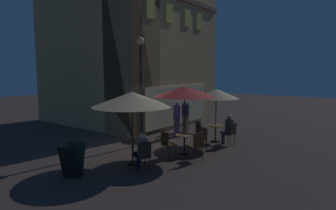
{
  "coord_description": "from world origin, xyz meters",
  "views": [
    {
      "loc": [
        -7.97,
        -7.42,
        3.03
      ],
      "look_at": [
        1.99,
        0.09,
        1.58
      ],
      "focal_mm": 30.05,
      "sensor_mm": 36.0,
      "label": 1
    }
  ],
  "objects_px": {
    "patron_standing_3": "(177,119)",
    "patron_standing_4": "(186,115)",
    "patio_umbrella_1": "(185,92)",
    "patron_seated_0": "(228,128)",
    "patron_standing_2": "(185,117)",
    "patio_umbrella_2": "(132,99)",
    "cafe_chair_3": "(167,142)",
    "cafe_chair_0": "(200,131)",
    "cafe_chair_1": "(231,132)",
    "cafe_chair_4": "(197,144)",
    "cafe_chair_5": "(144,154)",
    "cafe_table_1": "(184,141)",
    "patio_umbrella_0": "(216,94)",
    "cafe_chair_2": "(202,137)",
    "patron_seated_1": "(142,149)",
    "street_lamp_near_corner": "(141,73)",
    "menu_sandwich_board": "(72,161)",
    "cafe_table_2": "(133,147)",
    "cafe_table_0": "(216,130)"
  },
  "relations": [
    {
      "from": "menu_sandwich_board",
      "to": "cafe_chair_2",
      "type": "height_order",
      "value": "menu_sandwich_board"
    },
    {
      "from": "patron_seated_0",
      "to": "patron_standing_3",
      "type": "height_order",
      "value": "patron_standing_3"
    },
    {
      "from": "patio_umbrella_1",
      "to": "patron_seated_0",
      "type": "height_order",
      "value": "patio_umbrella_1"
    },
    {
      "from": "cafe_chair_3",
      "to": "patron_seated_0",
      "type": "bearing_deg",
      "value": -0.08
    },
    {
      "from": "cafe_table_2",
      "to": "cafe_chair_2",
      "type": "bearing_deg",
      "value": -20.58
    },
    {
      "from": "street_lamp_near_corner",
      "to": "menu_sandwich_board",
      "type": "xyz_separation_m",
      "value": [
        -3.91,
        -0.87,
        -2.5
      ]
    },
    {
      "from": "patio_umbrella_1",
      "to": "patron_seated_0",
      "type": "distance_m",
      "value": 2.87
    },
    {
      "from": "cafe_table_1",
      "to": "patron_standing_2",
      "type": "relative_size",
      "value": 0.44
    },
    {
      "from": "cafe_chair_5",
      "to": "cafe_chair_1",
      "type": "bearing_deg",
      "value": -75.96
    },
    {
      "from": "patio_umbrella_2",
      "to": "cafe_chair_5",
      "type": "xyz_separation_m",
      "value": [
        -0.35,
        -0.81,
        -1.59
      ]
    },
    {
      "from": "menu_sandwich_board",
      "to": "patio_umbrella_0",
      "type": "bearing_deg",
      "value": -42.35
    },
    {
      "from": "cafe_table_1",
      "to": "patio_umbrella_1",
      "type": "xyz_separation_m",
      "value": [
        -0.0,
        -0.0,
        1.81
      ]
    },
    {
      "from": "street_lamp_near_corner",
      "to": "patio_umbrella_0",
      "type": "bearing_deg",
      "value": -43.45
    },
    {
      "from": "cafe_table_2",
      "to": "cafe_table_0",
      "type": "bearing_deg",
      "value": -9.93
    },
    {
      "from": "patio_umbrella_1",
      "to": "patron_standing_4",
      "type": "relative_size",
      "value": 1.5
    },
    {
      "from": "cafe_chair_0",
      "to": "cafe_chair_4",
      "type": "relative_size",
      "value": 0.96
    },
    {
      "from": "cafe_chair_5",
      "to": "patio_umbrella_2",
      "type": "bearing_deg",
      "value": 0.0
    },
    {
      "from": "cafe_table_1",
      "to": "patio_umbrella_0",
      "type": "height_order",
      "value": "patio_umbrella_0"
    },
    {
      "from": "cafe_chair_1",
      "to": "cafe_chair_3",
      "type": "xyz_separation_m",
      "value": [
        -3.02,
        1.07,
        0.0
      ]
    },
    {
      "from": "patio_umbrella_0",
      "to": "cafe_table_1",
      "type": "bearing_deg",
      "value": 178.81
    },
    {
      "from": "cafe_table_0",
      "to": "cafe_chair_4",
      "type": "xyz_separation_m",
      "value": [
        -2.74,
        -0.72,
        0.06
      ]
    },
    {
      "from": "cafe_table_1",
      "to": "cafe_chair_4",
      "type": "xyz_separation_m",
      "value": [
        -0.36,
        -0.77,
        0.07
      ]
    },
    {
      "from": "patron_seated_1",
      "to": "patron_standing_2",
      "type": "bearing_deg",
      "value": -47.18
    },
    {
      "from": "patio_umbrella_2",
      "to": "cafe_chair_3",
      "type": "bearing_deg",
      "value": -21.48
    },
    {
      "from": "street_lamp_near_corner",
      "to": "patron_seated_0",
      "type": "bearing_deg",
      "value": -51.89
    },
    {
      "from": "cafe_table_0",
      "to": "cafe_chair_5",
      "type": "distance_m",
      "value": 4.72
    },
    {
      "from": "menu_sandwich_board",
      "to": "cafe_chair_1",
      "type": "relative_size",
      "value": 1.02
    },
    {
      "from": "menu_sandwich_board",
      "to": "patio_umbrella_0",
      "type": "distance_m",
      "value": 6.6
    },
    {
      "from": "cafe_chair_1",
      "to": "cafe_chair_3",
      "type": "distance_m",
      "value": 3.21
    },
    {
      "from": "cafe_chair_4",
      "to": "cafe_chair_5",
      "type": "distance_m",
      "value": 2.09
    },
    {
      "from": "cafe_chair_1",
      "to": "cafe_chair_4",
      "type": "height_order",
      "value": "cafe_chair_4"
    },
    {
      "from": "cafe_chair_0",
      "to": "patron_standing_2",
      "type": "height_order",
      "value": "patron_standing_2"
    },
    {
      "from": "patron_standing_2",
      "to": "patron_standing_3",
      "type": "distance_m",
      "value": 0.73
    },
    {
      "from": "cafe_table_1",
      "to": "cafe_chair_3",
      "type": "xyz_separation_m",
      "value": [
        -0.77,
        0.23,
        0.05
      ]
    },
    {
      "from": "patron_standing_4",
      "to": "cafe_chair_1",
      "type": "bearing_deg",
      "value": 59.94
    },
    {
      "from": "cafe_chair_1",
      "to": "patron_standing_4",
      "type": "bearing_deg",
      "value": -12.6
    },
    {
      "from": "cafe_chair_5",
      "to": "patron_standing_2",
      "type": "distance_m",
      "value": 5.58
    },
    {
      "from": "patio_umbrella_0",
      "to": "menu_sandwich_board",
      "type": "bearing_deg",
      "value": 167.82
    },
    {
      "from": "patio_umbrella_0",
      "to": "cafe_chair_3",
      "type": "bearing_deg",
      "value": 174.89
    },
    {
      "from": "patio_umbrella_2",
      "to": "patio_umbrella_1",
      "type": "bearing_deg",
      "value": -19.73
    },
    {
      "from": "cafe_table_1",
      "to": "patron_seated_1",
      "type": "xyz_separation_m",
      "value": [
        -2.28,
        0.05,
        0.17
      ]
    },
    {
      "from": "patron_standing_4",
      "to": "cafe_chair_5",
      "type": "bearing_deg",
      "value": 13.0
    },
    {
      "from": "cafe_chair_2",
      "to": "patron_seated_1",
      "type": "xyz_separation_m",
      "value": [
        -3.03,
        0.36,
        0.12
      ]
    },
    {
      "from": "patron_seated_1",
      "to": "patron_standing_3",
      "type": "distance_m",
      "value": 4.78
    },
    {
      "from": "patio_umbrella_1",
      "to": "cafe_chair_0",
      "type": "xyz_separation_m",
      "value": [
        1.71,
        0.35,
        -1.77
      ]
    },
    {
      "from": "cafe_chair_5",
      "to": "patron_standing_3",
      "type": "distance_m",
      "value": 4.89
    },
    {
      "from": "cafe_table_2",
      "to": "patron_seated_1",
      "type": "bearing_deg",
      "value": -113.21
    },
    {
      "from": "cafe_table_1",
      "to": "patio_umbrella_0",
      "type": "relative_size",
      "value": 0.32
    },
    {
      "from": "patron_standing_3",
      "to": "patron_standing_4",
      "type": "distance_m",
      "value": 1.36
    },
    {
      "from": "street_lamp_near_corner",
      "to": "cafe_chair_1",
      "type": "bearing_deg",
      "value": -53.48
    }
  ]
}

